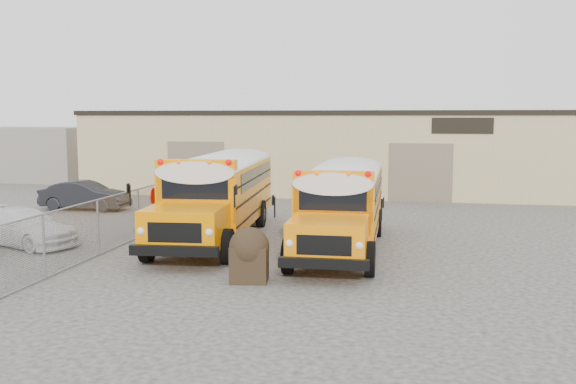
% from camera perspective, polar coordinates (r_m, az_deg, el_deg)
% --- Properties ---
extents(ground, '(120.00, 120.00, 0.00)m').
position_cam_1_polar(ground, '(19.10, -0.16, -6.46)').
color(ground, '#312F2D').
rests_on(ground, ground).
extents(warehouse, '(30.20, 10.20, 4.67)m').
position_cam_1_polar(warehouse, '(38.45, 5.67, 3.75)').
color(warehouse, '#D3B882').
rests_on(warehouse, ground).
extents(chainlink_fence, '(0.07, 18.07, 1.81)m').
position_cam_1_polar(chainlink_fence, '(23.57, -13.16, -1.88)').
color(chainlink_fence, gray).
rests_on(chainlink_fence, ground).
extents(distant_building_left, '(8.00, 6.00, 3.60)m').
position_cam_1_polar(distant_building_left, '(47.77, -21.41, 3.21)').
color(distant_building_left, gray).
rests_on(distant_building_left, ground).
extents(school_bus_left, '(3.42, 10.61, 3.06)m').
position_cam_1_polar(school_bus_left, '(29.53, -3.54, 1.69)').
color(school_bus_left, '#FA8A00').
rests_on(school_bus_left, ground).
extents(school_bus_right, '(2.68, 9.73, 2.83)m').
position_cam_1_polar(school_bus_right, '(27.32, 5.91, 0.99)').
color(school_bus_right, orange).
rests_on(school_bus_right, ground).
extents(tarp_bundle, '(1.08, 1.07, 1.46)m').
position_cam_1_polar(tarp_bundle, '(17.08, -3.47, -5.50)').
color(tarp_bundle, black).
rests_on(tarp_bundle, ground).
extents(car_white, '(4.65, 3.10, 1.25)m').
position_cam_1_polar(car_white, '(23.58, -22.50, -2.90)').
color(car_white, silver).
rests_on(car_white, ground).
extents(car_dark, '(4.12, 1.44, 1.36)m').
position_cam_1_polar(car_dark, '(31.45, -17.60, -0.30)').
color(car_dark, black).
rests_on(car_dark, ground).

